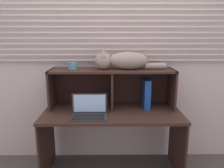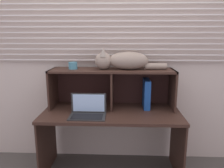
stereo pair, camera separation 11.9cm
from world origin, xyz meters
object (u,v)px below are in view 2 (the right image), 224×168
(binder_upright, at_px, (146,94))
(book_stack, at_px, (89,105))
(laptop, at_px, (88,111))
(small_basket, at_px, (73,66))
(cat, at_px, (122,61))

(binder_upright, bearing_deg, book_stack, 179.75)
(laptop, relative_size, binder_upright, 1.13)
(laptop, distance_m, small_basket, 0.53)
(small_basket, bearing_deg, cat, 0.00)
(binder_upright, height_order, small_basket, small_basket)
(binder_upright, xyz_separation_m, small_basket, (-0.79, 0.00, 0.30))
(cat, bearing_deg, book_stack, 179.58)
(cat, xyz_separation_m, binder_upright, (0.26, 0.00, -0.36))
(small_basket, bearing_deg, binder_upright, 0.00)
(cat, distance_m, binder_upright, 0.45)
(laptop, distance_m, book_stack, 0.28)
(cat, height_order, laptop, cat)
(book_stack, bearing_deg, small_basket, -179.05)
(cat, bearing_deg, laptop, -140.24)
(book_stack, xyz_separation_m, small_basket, (-0.16, -0.00, 0.44))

